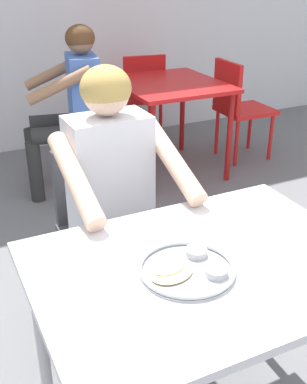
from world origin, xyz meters
name	(u,v)px	position (x,y,z in m)	size (l,w,h in m)	color
table_foreground	(203,285)	(-0.07, 0.02, 0.67)	(1.07, 0.78, 0.75)	silver
thali_tray	(188,268)	(-0.14, 0.00, 0.76)	(0.30, 0.30, 0.03)	#B7BABF
chair_foreground	(102,221)	(-0.12, 0.85, 0.49)	(0.40, 0.42, 0.83)	#3F3F44
diner_foreground	(118,191)	(-0.12, 0.63, 0.74)	(0.49, 0.56, 1.24)	#323232
table_background_red	(170,94)	(0.97, 2.25, 0.65)	(0.78, 0.87, 0.74)	red
chair_red_left	(101,122)	(0.41, 2.30, 0.48)	(0.45, 0.43, 0.83)	red
chair_red_right	(238,104)	(1.62, 2.24, 0.49)	(0.45, 0.41, 0.86)	red
chair_red_far	(141,93)	(1.01, 2.89, 0.50)	(0.45, 0.48, 0.85)	red
patron_background	(71,96)	(0.18, 2.27, 0.72)	(0.60, 0.56, 1.21)	#292929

